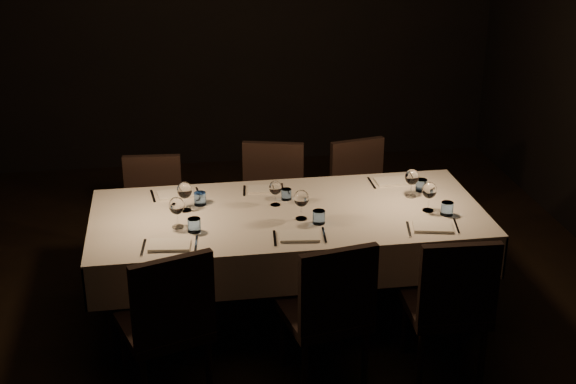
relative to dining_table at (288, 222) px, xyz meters
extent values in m
cube|color=black|center=(0.00, 0.00, -0.69)|extent=(5.00, 6.00, 0.01)
cube|color=black|center=(0.00, 3.00, 0.81)|extent=(5.00, 0.01, 3.00)
cube|color=black|center=(0.00, 0.00, 0.04)|extent=(2.40, 1.00, 0.04)
cylinder|color=black|center=(-1.12, -0.42, -0.33)|extent=(0.07, 0.07, 0.71)
cylinder|color=black|center=(-1.12, 0.42, -0.33)|extent=(0.07, 0.07, 0.71)
cylinder|color=black|center=(1.12, -0.42, -0.33)|extent=(0.07, 0.07, 0.71)
cylinder|color=black|center=(1.12, 0.42, -0.33)|extent=(0.07, 0.07, 0.71)
cube|color=silver|center=(0.00, 0.00, 0.07)|extent=(2.52, 1.12, 0.01)
cube|color=silver|center=(0.00, 0.55, -0.08)|extent=(2.52, 0.01, 0.28)
cube|color=silver|center=(0.00, -0.55, -0.08)|extent=(2.52, 0.01, 0.28)
cube|color=silver|center=(1.25, 0.00, -0.08)|extent=(0.01, 1.12, 0.28)
cube|color=silver|center=(-1.25, 0.00, -0.08)|extent=(0.01, 1.12, 0.28)
cylinder|color=black|center=(-0.70, -0.48, -0.49)|extent=(0.04, 0.04, 0.40)
cylinder|color=black|center=(-0.58, -0.84, -0.49)|extent=(0.04, 0.04, 0.40)
cylinder|color=black|center=(-1.06, -0.60, -0.49)|extent=(0.04, 0.04, 0.40)
cube|color=black|center=(-0.82, -0.72, -0.26)|extent=(0.58, 0.58, 0.06)
cube|color=black|center=(-0.76, -0.91, 0.02)|extent=(0.45, 0.19, 0.50)
cube|color=white|center=(-0.76, -0.38, 0.08)|extent=(0.26, 0.18, 0.02)
cube|color=silver|center=(-0.92, -0.38, 0.08)|extent=(0.04, 0.22, 0.01)
cube|color=silver|center=(-0.61, -0.38, 0.08)|extent=(0.03, 0.22, 0.01)
cylinder|color=#ABCBF2|center=(-0.61, -0.20, 0.12)|extent=(0.08, 0.08, 0.09)
cylinder|color=white|center=(-0.71, -0.12, 0.08)|extent=(0.07, 0.07, 0.00)
cylinder|color=white|center=(-0.71, -0.12, 0.13)|extent=(0.01, 0.01, 0.09)
ellipsoid|color=white|center=(-0.71, -0.12, 0.22)|extent=(0.10, 0.10, 0.11)
cylinder|color=black|center=(0.24, -0.51, -0.49)|extent=(0.04, 0.04, 0.39)
cylinder|color=black|center=(0.31, -0.87, -0.49)|extent=(0.04, 0.04, 0.39)
cylinder|color=black|center=(-0.12, -0.58, -0.49)|extent=(0.04, 0.04, 0.39)
cylinder|color=black|center=(-0.05, -0.94, -0.49)|extent=(0.04, 0.04, 0.39)
cube|color=black|center=(0.10, -0.73, -0.27)|extent=(0.53, 0.53, 0.06)
cube|color=black|center=(0.13, -0.92, 0.01)|extent=(0.45, 0.13, 0.49)
cube|color=white|center=(0.01, -0.38, 0.08)|extent=(0.25, 0.18, 0.02)
cube|color=silver|center=(-0.14, -0.38, 0.08)|extent=(0.04, 0.22, 0.01)
cube|color=silver|center=(0.16, -0.38, 0.08)|extent=(0.03, 0.22, 0.01)
cylinder|color=#ABCBF2|center=(0.16, -0.20, 0.12)|extent=(0.08, 0.08, 0.08)
cylinder|color=white|center=(0.07, -0.12, 0.08)|extent=(0.07, 0.07, 0.00)
cylinder|color=white|center=(0.07, -0.12, 0.13)|extent=(0.01, 0.01, 0.09)
ellipsoid|color=white|center=(0.07, -0.12, 0.22)|extent=(0.10, 0.10, 0.11)
cylinder|color=black|center=(1.01, -0.58, -0.49)|extent=(0.04, 0.04, 0.39)
cylinder|color=black|center=(0.99, -0.95, -0.49)|extent=(0.04, 0.04, 0.39)
cylinder|color=black|center=(0.64, -0.57, -0.49)|extent=(0.04, 0.04, 0.39)
cylinder|color=black|center=(0.63, -0.93, -0.49)|extent=(0.04, 0.04, 0.39)
cube|color=black|center=(0.82, -0.76, -0.27)|extent=(0.47, 0.47, 0.06)
cube|color=black|center=(0.81, -0.95, 0.01)|extent=(0.45, 0.07, 0.49)
cube|color=white|center=(0.84, -0.38, 0.08)|extent=(0.27, 0.20, 0.02)
cube|color=silver|center=(0.69, -0.38, 0.08)|extent=(0.06, 0.22, 0.01)
cube|color=silver|center=(0.99, -0.38, 0.08)|extent=(0.06, 0.22, 0.01)
cylinder|color=#ABCBF2|center=(0.99, -0.20, 0.12)|extent=(0.08, 0.08, 0.08)
cylinder|color=white|center=(0.90, -0.12, 0.08)|extent=(0.07, 0.07, 0.00)
cylinder|color=white|center=(0.90, -0.12, 0.13)|extent=(0.01, 0.01, 0.09)
ellipsoid|color=white|center=(0.90, -0.12, 0.22)|extent=(0.10, 0.10, 0.11)
cylinder|color=black|center=(-1.06, 0.56, -0.51)|extent=(0.04, 0.04, 0.36)
cylinder|color=black|center=(-1.04, 0.89, -0.51)|extent=(0.04, 0.04, 0.36)
cylinder|color=black|center=(-0.73, 0.53, -0.51)|extent=(0.04, 0.04, 0.36)
cylinder|color=black|center=(-0.70, 0.87, -0.51)|extent=(0.04, 0.04, 0.36)
cube|color=black|center=(-0.88, 0.71, -0.30)|extent=(0.45, 0.45, 0.05)
cube|color=black|center=(-0.87, 0.89, -0.04)|extent=(0.42, 0.08, 0.45)
cube|color=white|center=(-0.71, 0.38, 0.08)|extent=(0.26, 0.18, 0.02)
cube|color=silver|center=(-0.86, 0.38, 0.08)|extent=(0.04, 0.22, 0.01)
cube|color=silver|center=(-0.55, 0.38, 0.08)|extent=(0.04, 0.22, 0.01)
cylinder|color=#ABCBF2|center=(-0.55, 0.20, 0.12)|extent=(0.08, 0.08, 0.09)
cylinder|color=white|center=(-0.65, 0.12, 0.08)|extent=(0.07, 0.07, 0.00)
cylinder|color=white|center=(-0.65, 0.12, 0.13)|extent=(0.01, 0.01, 0.09)
ellipsoid|color=white|center=(-0.65, 0.12, 0.22)|extent=(0.10, 0.10, 0.11)
cylinder|color=black|center=(-0.25, 0.52, -0.49)|extent=(0.04, 0.04, 0.39)
cylinder|color=black|center=(-0.16, 0.87, -0.49)|extent=(0.04, 0.04, 0.39)
cylinder|color=black|center=(0.11, 0.42, -0.49)|extent=(0.04, 0.04, 0.39)
cylinder|color=black|center=(0.20, 0.78, -0.49)|extent=(0.04, 0.04, 0.39)
cube|color=black|center=(-0.03, 0.65, -0.27)|extent=(0.55, 0.55, 0.06)
cube|color=black|center=(0.02, 0.84, 0.01)|extent=(0.45, 0.16, 0.49)
cube|color=white|center=(-0.11, 0.38, 0.08)|extent=(0.22, 0.15, 0.02)
cube|color=silver|center=(-0.24, 0.38, 0.08)|extent=(0.04, 0.19, 0.01)
cube|color=silver|center=(0.02, 0.38, 0.08)|extent=(0.03, 0.19, 0.01)
cylinder|color=#ABCBF2|center=(0.02, 0.20, 0.11)|extent=(0.07, 0.07, 0.07)
cylinder|color=white|center=(-0.06, 0.12, 0.08)|extent=(0.06, 0.06, 0.00)
cylinder|color=white|center=(-0.06, 0.12, 0.12)|extent=(0.01, 0.01, 0.08)
ellipsoid|color=white|center=(-0.06, 0.12, 0.20)|extent=(0.08, 0.08, 0.10)
cylinder|color=black|center=(0.58, 0.55, -0.50)|extent=(0.04, 0.04, 0.37)
cylinder|color=black|center=(0.51, 0.89, -0.50)|extent=(0.04, 0.04, 0.37)
cylinder|color=black|center=(0.92, 0.62, -0.50)|extent=(0.04, 0.04, 0.37)
cylinder|color=black|center=(0.85, 0.96, -0.50)|extent=(0.04, 0.04, 0.37)
cube|color=black|center=(0.72, 0.76, -0.29)|extent=(0.50, 0.50, 0.06)
cube|color=black|center=(0.68, 0.94, -0.03)|extent=(0.43, 0.13, 0.46)
cube|color=white|center=(0.80, 0.38, 0.08)|extent=(0.24, 0.15, 0.02)
cube|color=silver|center=(0.65, 0.38, 0.08)|extent=(0.02, 0.22, 0.01)
cube|color=silver|center=(0.95, 0.38, 0.08)|extent=(0.01, 0.22, 0.01)
cylinder|color=#ABCBF2|center=(0.95, 0.20, 0.12)|extent=(0.08, 0.08, 0.08)
cylinder|color=white|center=(0.85, 0.12, 0.08)|extent=(0.07, 0.07, 0.00)
cylinder|color=white|center=(0.85, 0.12, 0.13)|extent=(0.01, 0.01, 0.09)
ellipsoid|color=white|center=(0.85, 0.12, 0.22)|extent=(0.09, 0.09, 0.11)
camera|label=1|loc=(-0.72, -4.64, 2.20)|focal=50.00mm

